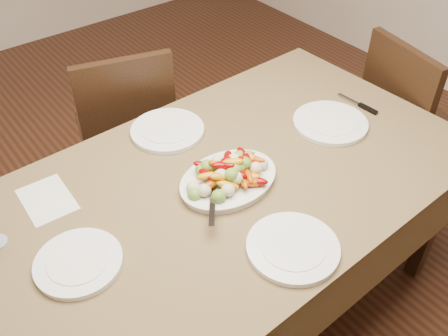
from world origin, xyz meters
TOP-DOWN VIEW (x-y plane):
  - floor at (0.00, 0.00)m, footprint 6.00×6.00m
  - dining_table at (0.12, -0.02)m, footprint 1.87×1.10m
  - chair_far at (0.16, 0.82)m, footprint 0.52×0.52m
  - chair_right at (1.29, -0.05)m, footprint 0.50×0.50m
  - serving_platter at (0.12, -0.04)m, footprint 0.36×0.27m
  - roasted_vegetables at (0.12, -0.04)m, footprint 0.29×0.20m
  - serving_spoon at (0.06, -0.08)m, footprint 0.26×0.22m
  - plate_left at (-0.44, -0.05)m, footprint 0.26×0.26m
  - plate_right at (0.66, -0.02)m, footprint 0.29×0.29m
  - plate_far at (0.12, 0.34)m, footprint 0.29×0.29m
  - plate_near at (0.09, -0.39)m, footprint 0.28×0.28m
  - menu_card at (-0.40, 0.27)m, footprint 0.16×0.22m
  - table_knife at (0.85, -0.00)m, footprint 0.03×0.20m

SIDE VIEW (x-z plane):
  - floor at x=0.00m, z-range 0.00..0.00m
  - dining_table at x=0.12m, z-range 0.00..0.76m
  - chair_far at x=0.16m, z-range 0.00..0.95m
  - chair_right at x=1.29m, z-range 0.00..0.95m
  - menu_card at x=-0.40m, z-range 0.76..0.76m
  - table_knife at x=0.85m, z-range 0.76..0.77m
  - plate_left at x=-0.44m, z-range 0.76..0.78m
  - plate_right at x=0.66m, z-range 0.76..0.78m
  - plate_far at x=0.12m, z-range 0.76..0.78m
  - plate_near at x=0.09m, z-range 0.76..0.78m
  - serving_platter at x=0.12m, z-range 0.76..0.78m
  - serving_spoon at x=0.06m, z-range 0.79..0.82m
  - roasted_vegetables at x=0.12m, z-range 0.78..0.87m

